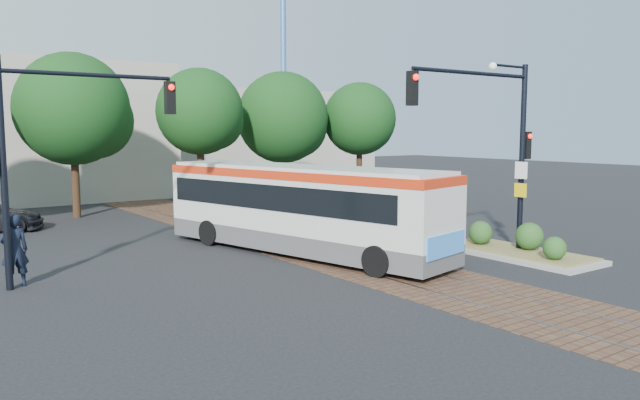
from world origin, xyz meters
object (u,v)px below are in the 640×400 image
Objects in this scene: traffic_island at (516,246)px; signal_pole_left at (49,140)px; city_bus at (300,205)px; signal_pole_main at (499,129)px; officer at (14,251)px.

signal_pole_left is (-13.19, 4.89, 3.54)m from traffic_island.
city_bus reaches higher than traffic_island.
signal_pole_main is 14.46m from officer.
signal_pole_main reaches higher than city_bus.
officer reaches higher than traffic_island.
city_bus is at bearing 136.04° from signal_pole_main.
signal_pole_main reaches higher than signal_pole_left.
signal_pole_left is at bearing 158.55° from signal_pole_main.
city_bus is 6.84m from signal_pole_main.
signal_pole_left is (-7.65, 0.39, 2.23)m from city_bus.
officer is at bearing 160.02° from traffic_island.
officer is (-13.18, 5.05, -3.18)m from signal_pole_main.
city_bus is 1.86× the size of signal_pole_main.
city_bus reaches higher than officer.
officer is (-8.60, 0.64, -0.66)m from city_bus.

